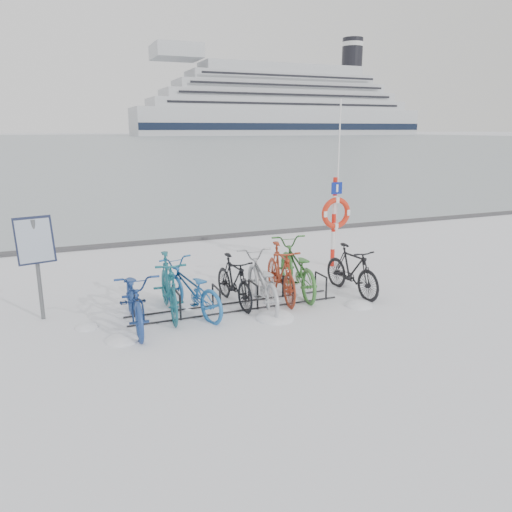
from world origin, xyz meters
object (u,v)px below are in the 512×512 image
object	(u,v)px
bike_rack	(235,299)
cruise_ferry	(280,108)
info_board	(35,246)
lifebuoy_station	(336,213)

from	to	relation	value
bike_rack	cruise_ferry	bearing A→B (deg)	65.16
bike_rack	info_board	bearing A→B (deg)	167.74
lifebuoy_station	cruise_ferry	xyz separation A→B (m)	(104.17, 230.07, 12.09)
info_board	lifebuoy_station	world-z (taller)	lifebuoy_station
bike_rack	lifebuoy_station	size ratio (longest dim) A/B	1.03
info_board	lifebuoy_station	size ratio (longest dim) A/B	0.47
info_board	cruise_ferry	distance (m)	256.55
bike_rack	lifebuoy_station	bearing A→B (deg)	29.57
bike_rack	info_board	xyz separation A→B (m)	(-3.29, 0.72, 1.12)
bike_rack	cruise_ferry	size ratio (longest dim) A/B	0.03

